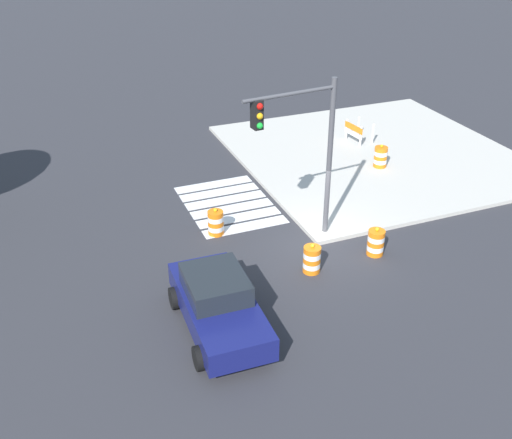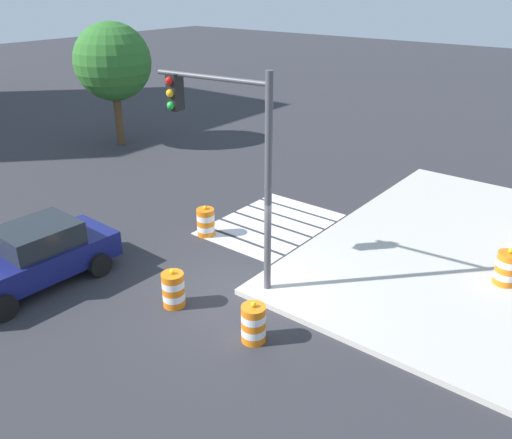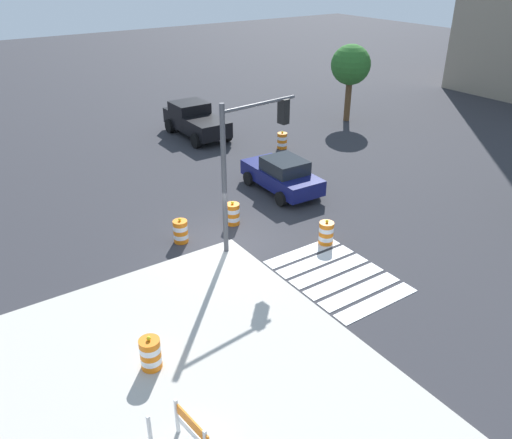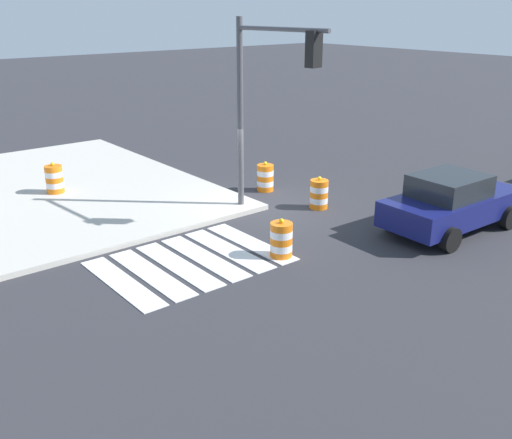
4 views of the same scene
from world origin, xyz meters
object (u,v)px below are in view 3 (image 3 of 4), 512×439
Objects in this scene: traffic_barrel_crosswalk_end at (326,233)px; traffic_barrel_on_sidewalk at (151,353)px; pickup_truck at (194,120)px; construction_barricade at (185,432)px; street_tree_streetside_mid at (351,66)px; traffic_barrel_median_near at (181,231)px; traffic_light_pole at (249,147)px; sports_car at (282,175)px; traffic_barrel_median_far at (282,141)px; traffic_barrel_near_corner at (233,214)px.

traffic_barrel_on_sidewalk reaches higher than traffic_barrel_crosswalk_end.
pickup_truck reaches higher than construction_barricade.
street_tree_streetside_mid is (-14.15, 20.26, 2.95)m from traffic_barrel_on_sidewalk.
traffic_barrel_median_near is 0.21× the size of street_tree_streetside_mid.
traffic_light_pole is (12.87, -4.56, 2.94)m from pickup_truck.
sports_car reaches higher than traffic_barrel_on_sidewalk.
sports_car is at bearing 126.98° from traffic_barrel_on_sidewalk.
sports_car reaches higher than traffic_barrel_median_far.
traffic_barrel_crosswalk_end is (4.89, -1.56, -0.36)m from sports_car.
traffic_barrel_median_far is 11.52m from traffic_light_pole.
traffic_barrel_median_far is at bearing 130.91° from traffic_barrel_near_corner.
traffic_barrel_median_near is at bearing -86.92° from traffic_barrel_near_corner.
traffic_barrel_median_near is (11.22, -6.65, -0.52)m from pickup_truck.
traffic_barrel_on_sidewalk reaches higher than traffic_barrel_median_near.
traffic_barrel_median_near is 0.77× the size of construction_barricade.
traffic_barrel_crosswalk_end is 1.00× the size of traffic_barrel_on_sidewalk.
pickup_truck is 13.97m from traffic_light_pole.
traffic_barrel_median_near is 1.00× the size of traffic_barrel_on_sidewalk.
pickup_truck reaches higher than traffic_barrel_median_near.
traffic_barrel_crosswalk_end is 1.00× the size of traffic_barrel_median_near.
street_tree_streetside_mid reaches higher than traffic_barrel_median_far.
traffic_barrel_crosswalk_end is 10.87m from traffic_barrel_median_far.
street_tree_streetside_mid is at bearing 106.31° from traffic_barrel_median_far.
traffic_barrel_near_corner is 1.00× the size of traffic_barrel_on_sidewalk.
street_tree_streetside_mid is (-17.00, 20.70, 2.83)m from construction_barricade.
traffic_barrel_crosswalk_end is 10.29m from construction_barricade.
sports_car is at bearing 112.55° from traffic_barrel_near_corner.
pickup_truck is at bearing 159.21° from traffic_barrel_near_corner.
traffic_barrel_near_corner is at bearing -59.60° from street_tree_streetside_mid.
street_tree_streetside_mid is at bearing 129.39° from construction_barricade.
construction_barricade is (5.39, -8.76, 0.27)m from traffic_barrel_crosswalk_end.
construction_barricade is (2.84, -0.44, 0.12)m from traffic_barrel_on_sidewalk.
traffic_barrel_median_near is at bearing 153.84° from construction_barricade.
traffic_light_pole reaches higher than traffic_barrel_crosswalk_end.
traffic_barrel_median_near is at bearing 146.74° from traffic_barrel_on_sidewalk.
traffic_barrel_median_far is (-6.36, 9.62, 0.00)m from traffic_barrel_median_near.
traffic_barrel_median_near and traffic_barrel_median_far have the same top height.
sports_car is 0.79× the size of traffic_light_pole.
sports_car is 5.91m from traffic_barrel_median_far.
traffic_barrel_near_corner is at bearing -67.45° from sports_car.
traffic_barrel_on_sidewalk is (12.15, -13.42, 0.15)m from traffic_barrel_median_far.
street_tree_streetside_mid is at bearing 116.92° from traffic_barrel_median_near.
traffic_barrel_median_near is (0.13, -2.44, 0.00)m from traffic_barrel_near_corner.
traffic_light_pole is at bearing 51.82° from traffic_barrel_median_near.
traffic_light_pole is (-6.99, 6.33, 3.19)m from construction_barricade.
construction_barricade is (10.28, -10.32, -0.09)m from sports_car.
traffic_barrel_near_corner is 16.55m from street_tree_streetside_mid.
sports_car reaches higher than traffic_barrel_crosswalk_end.
traffic_light_pole is (1.64, 2.09, 3.46)m from traffic_barrel_median_near.
traffic_light_pole is (8.00, -7.53, 3.46)m from traffic_barrel_median_far.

